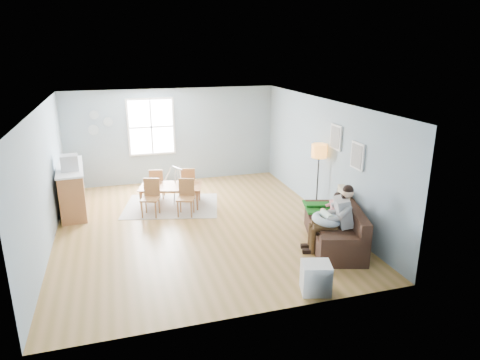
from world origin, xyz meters
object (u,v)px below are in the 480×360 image
object	(u,v)px
floor_lamp	(319,157)
dining_table	(171,196)
chair_se	(186,195)
monitor	(69,163)
chair_ne	(189,181)
father	(335,216)
toddler	(332,208)
counter	(72,188)
sofa	(337,230)
storage_cube	(315,278)
baby_swing	(178,184)
chair_sw	(151,195)
chair_nw	(157,182)

from	to	relation	value
floor_lamp	dining_table	world-z (taller)	floor_lamp
chair_se	monitor	world-z (taller)	monitor
chair_ne	monitor	world-z (taller)	monitor
father	toddler	distance (m)	0.50
floor_lamp	counter	world-z (taller)	floor_lamp
monitor	floor_lamp	bearing A→B (deg)	-16.40
floor_lamp	dining_table	size ratio (longest dim) A/B	1.14
floor_lamp	counter	xyz separation A→B (m)	(-5.50, 1.98, -0.85)
chair_ne	sofa	bearing A→B (deg)	-56.22
counter	chair_se	bearing A→B (deg)	-22.09
chair_se	chair_ne	bearing A→B (deg)	76.95
storage_cube	chair_se	bearing A→B (deg)	109.86
sofa	counter	xyz separation A→B (m)	(-5.21, 3.50, 0.27)
chair_se	baby_swing	world-z (taller)	chair_se
storage_cube	dining_table	size ratio (longest dim) A/B	0.37
sofa	dining_table	xyz separation A→B (m)	(-2.90, 3.09, -0.03)
dining_table	chair_sw	distance (m)	0.73
chair_ne	baby_swing	xyz separation A→B (m)	(-0.26, 0.10, -0.09)
floor_lamp	counter	size ratio (longest dim) A/B	0.84
dining_table	sofa	bearing A→B (deg)	-31.14
sofa	counter	size ratio (longest dim) A/B	1.10
chair_ne	monitor	size ratio (longest dim) A/B	2.06
chair_sw	chair_ne	size ratio (longest dim) A/B	1.05
chair_se	counter	distance (m)	2.79
dining_table	chair_nw	xyz separation A→B (m)	(-0.27, 0.65, 0.19)
chair_nw	counter	xyz separation A→B (m)	(-2.04, -0.25, 0.11)
chair_sw	monitor	size ratio (longest dim) A/B	2.17
father	monitor	xyz separation A→B (m)	(-4.95, 3.37, 0.57)
sofa	toddler	distance (m)	0.46
toddler	chair_ne	bearing A→B (deg)	125.24
chair_ne	monitor	bearing A→B (deg)	-171.28
dining_table	baby_swing	bearing A→B (deg)	79.84
chair_nw	chair_ne	world-z (taller)	chair_ne
monitor	chair_nw	bearing A→B (deg)	17.32
storage_cube	counter	xyz separation A→B (m)	(-4.00, 4.99, 0.31)
father	dining_table	world-z (taller)	father
counter	chair_nw	bearing A→B (deg)	6.86
chair_sw	chair_ne	world-z (taller)	chair_sw
chair_nw	monitor	distance (m)	2.26
storage_cube	dining_table	distance (m)	4.89
father	monitor	distance (m)	6.02
father	dining_table	distance (m)	4.31
sofa	toddler	bearing A→B (deg)	94.59
chair_sw	counter	bearing A→B (deg)	154.44
floor_lamp	monitor	world-z (taller)	floor_lamp
dining_table	chair_ne	xyz separation A→B (m)	(0.53, 0.45, 0.20)
sofa	chair_nw	size ratio (longest dim) A/B	2.76
dining_table	baby_swing	world-z (taller)	baby_swing
floor_lamp	chair_ne	distance (m)	3.49
toddler	monitor	size ratio (longest dim) A/B	1.99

